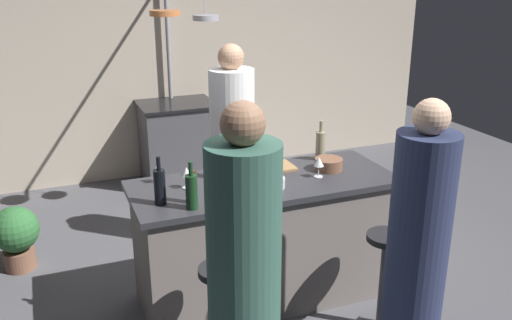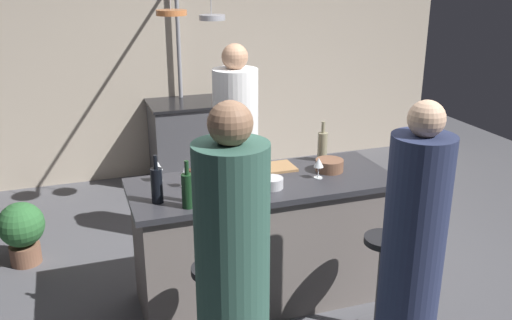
{
  "view_description": "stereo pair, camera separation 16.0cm",
  "coord_description": "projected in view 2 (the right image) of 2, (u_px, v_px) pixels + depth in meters",
  "views": [
    {
      "loc": [
        -1.33,
        -3.22,
        2.28
      ],
      "look_at": [
        0.0,
        0.15,
        1.0
      ],
      "focal_mm": 39.02,
      "sensor_mm": 36.0,
      "label": 1
    },
    {
      "loc": [
        -1.18,
        -3.28,
        2.28
      ],
      "look_at": [
        0.0,
        0.15,
        1.0
      ],
      "focal_mm": 39.02,
      "sensor_mm": 36.0,
      "label": 2
    }
  ],
  "objects": [
    {
      "name": "ground_plane",
      "position": [
        263.0,
        296.0,
        4.05
      ],
      "size": [
        9.0,
        9.0,
        0.0
      ],
      "primitive_type": "plane",
      "color": "#4C4C51"
    },
    {
      "name": "back_wall",
      "position": [
        177.0,
        58.0,
        6.15
      ],
      "size": [
        6.4,
        0.16,
        2.6
      ],
      "primitive_type": "cube",
      "color": "#BCAD99",
      "rests_on": "ground_plane"
    },
    {
      "name": "kitchen_island",
      "position": [
        263.0,
        240.0,
        3.9
      ],
      "size": [
        1.8,
        0.72,
        0.9
      ],
      "color": "slate",
      "rests_on": "ground_plane"
    },
    {
      "name": "stove_range",
      "position": [
        187.0,
        142.0,
        6.08
      ],
      "size": [
        0.8,
        0.64,
        0.89
      ],
      "color": "#47474C",
      "rests_on": "ground_plane"
    },
    {
      "name": "chef",
      "position": [
        236.0,
        157.0,
        4.55
      ],
      "size": [
        0.36,
        0.36,
        1.71
      ],
      "color": "white",
      "rests_on": "ground_plane"
    },
    {
      "name": "bar_stool_left",
      "position": [
        215.0,
        313.0,
        3.21
      ],
      "size": [
        0.28,
        0.28,
        0.68
      ],
      "color": "#4C4C51",
      "rests_on": "ground_plane"
    },
    {
      "name": "guest_left",
      "position": [
        233.0,
        284.0,
        2.73
      ],
      "size": [
        0.36,
        0.36,
        1.72
      ],
      "color": "#33594C",
      "rests_on": "ground_plane"
    },
    {
      "name": "bar_stool_right",
      "position": [
        381.0,
        280.0,
        3.55
      ],
      "size": [
        0.28,
        0.28,
        0.68
      ],
      "color": "#4C4C51",
      "rests_on": "ground_plane"
    },
    {
      "name": "guest_right",
      "position": [
        412.0,
        253.0,
        3.1
      ],
      "size": [
        0.34,
        0.34,
        1.63
      ],
      "color": "#262D4C",
      "rests_on": "ground_plane"
    },
    {
      "name": "overhead_pot_rack",
      "position": [
        186.0,
        38.0,
        5.26
      ],
      "size": [
        0.59,
        1.43,
        2.17
      ],
      "color": "gray",
      "rests_on": "ground_plane"
    },
    {
      "name": "potted_plant",
      "position": [
        22.0,
        229.0,
        4.4
      ],
      "size": [
        0.36,
        0.36,
        0.52
      ],
      "color": "brown",
      "rests_on": "ground_plane"
    },
    {
      "name": "cutting_board",
      "position": [
        272.0,
        168.0,
        3.96
      ],
      "size": [
        0.32,
        0.22,
        0.02
      ],
      "primitive_type": "cube",
      "color": "#997047",
      "rests_on": "kitchen_island"
    },
    {
      "name": "pepper_mill",
      "position": [
        190.0,
        186.0,
        3.39
      ],
      "size": [
        0.05,
        0.05,
        0.21
      ],
      "primitive_type": "cylinder",
      "color": "#382319",
      "rests_on": "kitchen_island"
    },
    {
      "name": "wine_bottle_dark",
      "position": [
        157.0,
        185.0,
        3.37
      ],
      "size": [
        0.07,
        0.07,
        0.31
      ],
      "color": "black",
      "rests_on": "kitchen_island"
    },
    {
      "name": "wine_bottle_rose",
      "position": [
        223.0,
        160.0,
        3.76
      ],
      "size": [
        0.07,
        0.07,
        0.32
      ],
      "color": "#B78C8E",
      "rests_on": "kitchen_island"
    },
    {
      "name": "wine_bottle_white",
      "position": [
        322.0,
        146.0,
        4.1
      ],
      "size": [
        0.07,
        0.07,
        0.3
      ],
      "color": "gray",
      "rests_on": "kitchen_island"
    },
    {
      "name": "wine_bottle_red",
      "position": [
        188.0,
        190.0,
        3.3
      ],
      "size": [
        0.07,
        0.07,
        0.3
      ],
      "color": "#143319",
      "rests_on": "kitchen_island"
    },
    {
      "name": "wine_glass_near_right_guest",
      "position": [
        319.0,
        164.0,
        3.76
      ],
      "size": [
        0.07,
        0.07,
        0.15
      ],
      "color": "silver",
      "rests_on": "kitchen_island"
    },
    {
      "name": "wine_glass_by_chef",
      "position": [
        185.0,
        172.0,
        3.61
      ],
      "size": [
        0.07,
        0.07,
        0.15
      ],
      "color": "silver",
      "rests_on": "kitchen_island"
    },
    {
      "name": "wine_glass_near_left_guest",
      "position": [
        157.0,
        166.0,
        3.71
      ],
      "size": [
        0.07,
        0.07,
        0.15
      ],
      "color": "silver",
      "rests_on": "kitchen_island"
    },
    {
      "name": "mixing_bowl_blue",
      "position": [
        224.0,
        182.0,
        3.64
      ],
      "size": [
        0.15,
        0.15,
        0.06
      ],
      "primitive_type": "cylinder",
      "color": "#334C6B",
      "rests_on": "kitchen_island"
    },
    {
      "name": "mixing_bowl_wooden",
      "position": [
        329.0,
        165.0,
        3.92
      ],
      "size": [
        0.2,
        0.2,
        0.08
      ],
      "primitive_type": "cylinder",
      "color": "brown",
      "rests_on": "kitchen_island"
    },
    {
      "name": "mixing_bowl_steel",
      "position": [
        272.0,
        183.0,
        3.62
      ],
      "size": [
        0.15,
        0.15,
        0.07
      ],
      "primitive_type": "cylinder",
      "color": "#B7B7BC",
      "rests_on": "kitchen_island"
    }
  ]
}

